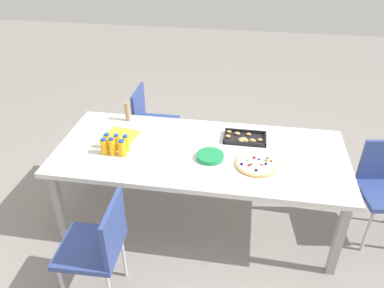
{
  "coord_description": "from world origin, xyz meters",
  "views": [
    {
      "loc": [
        0.34,
        -2.47,
        2.37
      ],
      "look_at": [
        -0.08,
        0.06,
        0.74
      ],
      "focal_mm": 35.43,
      "sensor_mm": 36.0,
      "label": 1
    }
  ],
  "objects_px": {
    "juice_bottle_3": "(107,141)",
    "chair_far_left": "(151,120)",
    "juice_bottle_0": "(104,147)",
    "paper_folder": "(122,134)",
    "plate_stack": "(210,156)",
    "juice_bottle_4": "(117,142)",
    "juice_bottle_1": "(112,147)",
    "fruit_pizza": "(257,164)",
    "juice_bottle_5": "(126,143)",
    "napkin_stack": "(159,165)",
    "cardboard_tube": "(127,112)",
    "snack_tray": "(244,138)",
    "chair_near_left": "(99,244)",
    "party_table": "(200,157)",
    "juice_bottle_2": "(122,148)"
  },
  "relations": [
    {
      "from": "juice_bottle_3",
      "to": "chair_far_left",
      "type": "bearing_deg",
      "value": 83.41
    },
    {
      "from": "juice_bottle_0",
      "to": "paper_folder",
      "type": "distance_m",
      "value": 0.3
    },
    {
      "from": "plate_stack",
      "to": "juice_bottle_4",
      "type": "bearing_deg",
      "value": 179.05
    },
    {
      "from": "juice_bottle_1",
      "to": "fruit_pizza",
      "type": "relative_size",
      "value": 0.48
    },
    {
      "from": "chair_far_left",
      "to": "fruit_pizza",
      "type": "relative_size",
      "value": 2.64
    },
    {
      "from": "chair_far_left",
      "to": "juice_bottle_5",
      "type": "bearing_deg",
      "value": 2.86
    },
    {
      "from": "chair_far_left",
      "to": "paper_folder",
      "type": "relative_size",
      "value": 3.19
    },
    {
      "from": "napkin_stack",
      "to": "cardboard_tube",
      "type": "distance_m",
      "value": 0.78
    },
    {
      "from": "juice_bottle_1",
      "to": "fruit_pizza",
      "type": "height_order",
      "value": "juice_bottle_1"
    },
    {
      "from": "snack_tray",
      "to": "paper_folder",
      "type": "height_order",
      "value": "snack_tray"
    },
    {
      "from": "chair_near_left",
      "to": "fruit_pizza",
      "type": "distance_m",
      "value": 1.25
    },
    {
      "from": "cardboard_tube",
      "to": "paper_folder",
      "type": "height_order",
      "value": "cardboard_tube"
    },
    {
      "from": "snack_tray",
      "to": "fruit_pizza",
      "type": "bearing_deg",
      "value": -73.22
    },
    {
      "from": "juice_bottle_0",
      "to": "napkin_stack",
      "type": "bearing_deg",
      "value": -11.09
    },
    {
      "from": "party_table",
      "to": "chair_far_left",
      "type": "xyz_separation_m",
      "value": [
        -0.63,
        0.82,
        -0.17
      ]
    },
    {
      "from": "juice_bottle_3",
      "to": "paper_folder",
      "type": "distance_m",
      "value": 0.22
    },
    {
      "from": "party_table",
      "to": "chair_far_left",
      "type": "relative_size",
      "value": 2.75
    },
    {
      "from": "juice_bottle_4",
      "to": "juice_bottle_1",
      "type": "bearing_deg",
      "value": -95.74
    },
    {
      "from": "party_table",
      "to": "fruit_pizza",
      "type": "bearing_deg",
      "value": -16.34
    },
    {
      "from": "cardboard_tube",
      "to": "juice_bottle_2",
      "type": "bearing_deg",
      "value": -76.94
    },
    {
      "from": "chair_far_left",
      "to": "juice_bottle_0",
      "type": "distance_m",
      "value": 1.02
    },
    {
      "from": "chair_far_left",
      "to": "plate_stack",
      "type": "bearing_deg",
      "value": 37.91
    },
    {
      "from": "juice_bottle_3",
      "to": "paper_folder",
      "type": "xyz_separation_m",
      "value": [
        0.05,
        0.21,
        -0.06
      ]
    },
    {
      "from": "plate_stack",
      "to": "napkin_stack",
      "type": "height_order",
      "value": "plate_stack"
    },
    {
      "from": "juice_bottle_0",
      "to": "juice_bottle_4",
      "type": "relative_size",
      "value": 1.0
    },
    {
      "from": "juice_bottle_1",
      "to": "juice_bottle_5",
      "type": "bearing_deg",
      "value": 43.14
    },
    {
      "from": "chair_near_left",
      "to": "juice_bottle_1",
      "type": "bearing_deg",
      "value": 7.69
    },
    {
      "from": "cardboard_tube",
      "to": "paper_folder",
      "type": "bearing_deg",
      "value": -84.4
    },
    {
      "from": "chair_far_left",
      "to": "plate_stack",
      "type": "relative_size",
      "value": 3.94
    },
    {
      "from": "chair_far_left",
      "to": "plate_stack",
      "type": "distance_m",
      "value": 1.18
    },
    {
      "from": "napkin_stack",
      "to": "paper_folder",
      "type": "relative_size",
      "value": 0.58
    },
    {
      "from": "juice_bottle_4",
      "to": "paper_folder",
      "type": "height_order",
      "value": "juice_bottle_4"
    },
    {
      "from": "party_table",
      "to": "fruit_pizza",
      "type": "xyz_separation_m",
      "value": [
        0.44,
        -0.13,
        0.07
      ]
    },
    {
      "from": "cardboard_tube",
      "to": "paper_folder",
      "type": "xyz_separation_m",
      "value": [
        0.02,
        -0.25,
        -0.08
      ]
    },
    {
      "from": "juice_bottle_4",
      "to": "juice_bottle_3",
      "type": "bearing_deg",
      "value": 178.66
    },
    {
      "from": "cardboard_tube",
      "to": "juice_bottle_1",
      "type": "bearing_deg",
      "value": -84.69
    },
    {
      "from": "snack_tray",
      "to": "party_table",
      "type": "bearing_deg",
      "value": -146.48
    },
    {
      "from": "juice_bottle_2",
      "to": "snack_tray",
      "type": "relative_size",
      "value": 0.4
    },
    {
      "from": "paper_folder",
      "to": "plate_stack",
      "type": "bearing_deg",
      "value": -16.22
    },
    {
      "from": "juice_bottle_2",
      "to": "juice_bottle_1",
      "type": "bearing_deg",
      "value": -178.16
    },
    {
      "from": "party_table",
      "to": "chair_far_left",
      "type": "bearing_deg",
      "value": 127.66
    },
    {
      "from": "plate_stack",
      "to": "cardboard_tube",
      "type": "height_order",
      "value": "cardboard_tube"
    },
    {
      "from": "juice_bottle_4",
      "to": "cardboard_tube",
      "type": "xyz_separation_m",
      "value": [
        -0.06,
        0.47,
        0.02
      ]
    },
    {
      "from": "juice_bottle_2",
      "to": "snack_tray",
      "type": "bearing_deg",
      "value": 22.5
    },
    {
      "from": "party_table",
      "to": "chair_near_left",
      "type": "relative_size",
      "value": 2.75
    },
    {
      "from": "chair_near_left",
      "to": "cardboard_tube",
      "type": "distance_m",
      "value": 1.3
    },
    {
      "from": "juice_bottle_3",
      "to": "fruit_pizza",
      "type": "relative_size",
      "value": 0.42
    },
    {
      "from": "juice_bottle_5",
      "to": "chair_far_left",
      "type": "bearing_deg",
      "value": 93.37
    },
    {
      "from": "juice_bottle_1",
      "to": "juice_bottle_3",
      "type": "bearing_deg",
      "value": 130.21
    },
    {
      "from": "juice_bottle_1",
      "to": "juice_bottle_4",
      "type": "distance_m",
      "value": 0.08
    }
  ]
}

